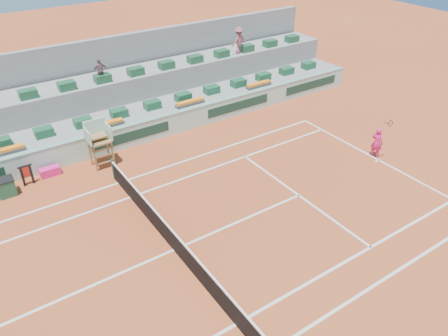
{
  "coord_description": "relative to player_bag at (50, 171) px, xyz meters",
  "views": [
    {
      "loc": [
        -5.34,
        -11.4,
        11.59
      ],
      "look_at": [
        4.0,
        2.5,
        1.0
      ],
      "focal_mm": 35.0,
      "sensor_mm": 36.0,
      "label": 1
    }
  ],
  "objects": [
    {
      "name": "ground",
      "position": [
        2.44,
        -7.96,
        -0.21
      ],
      "size": [
        90.0,
        90.0,
        0.0
      ],
      "primitive_type": "plane",
      "color": "#9B3F1E",
      "rests_on": "ground"
    },
    {
      "name": "seating_tier_lower",
      "position": [
        2.44,
        2.74,
        0.39
      ],
      "size": [
        36.0,
        4.0,
        1.2
      ],
      "primitive_type": "cube",
      "color": "gray",
      "rests_on": "ground"
    },
    {
      "name": "seating_tier_upper",
      "position": [
        2.44,
        4.34,
        1.09
      ],
      "size": [
        36.0,
        2.4,
        2.6
      ],
      "primitive_type": "cube",
      "color": "gray",
      "rests_on": "ground"
    },
    {
      "name": "stadium_back_wall",
      "position": [
        2.44,
        5.94,
        1.99
      ],
      "size": [
        36.0,
        0.4,
        4.4
      ],
      "primitive_type": "cube",
      "color": "gray",
      "rests_on": "ground"
    },
    {
      "name": "player_bag",
      "position": [
        0.0,
        0.0,
        0.0
      ],
      "size": [
        0.96,
        0.42,
        0.42
      ],
      "primitive_type": "cube",
      "color": "#E61E7C",
      "rests_on": "ground"
    },
    {
      "name": "spectator_mid",
      "position": [
        4.39,
        3.76,
        3.06
      ],
      "size": [
        0.81,
        0.39,
        1.34
      ],
      "primitive_type": "imported",
      "rotation": [
        0.0,
        0.0,
        3.06
      ],
      "color": "#7D535D",
      "rests_on": "seating_tier_upper"
    },
    {
      "name": "spectator_right",
      "position": [
        13.74,
        3.7,
        3.24
      ],
      "size": [
        1.22,
        0.87,
        1.7
      ],
      "primitive_type": "imported",
      "rotation": [
        0.0,
        0.0,
        3.38
      ],
      "color": "#954A51",
      "rests_on": "seating_tier_upper"
    },
    {
      "name": "court_lines",
      "position": [
        2.44,
        -7.96,
        -0.21
      ],
      "size": [
        23.89,
        11.09,
        0.01
      ],
      "color": "silver",
      "rests_on": "ground"
    },
    {
      "name": "tennis_net",
      "position": [
        2.44,
        -7.96,
        0.31
      ],
      "size": [
        0.1,
        11.97,
        1.1
      ],
      "color": "black",
      "rests_on": "ground"
    },
    {
      "name": "advertising_hoarding",
      "position": [
        2.46,
        0.54,
        0.42
      ],
      "size": [
        36.0,
        0.34,
        1.26
      ],
      "color": "#A9D4C1",
      "rests_on": "ground"
    },
    {
      "name": "umpire_chair",
      "position": [
        2.44,
        -0.46,
        1.33
      ],
      "size": [
        1.1,
        0.9,
        2.4
      ],
      "color": "olive",
      "rests_on": "ground"
    },
    {
      "name": "seat_row_lower",
      "position": [
        2.44,
        1.84,
        1.21
      ],
      "size": [
        32.9,
        0.6,
        0.44
      ],
      "color": "#1A4F2F",
      "rests_on": "seating_tier_lower"
    },
    {
      "name": "seat_row_upper",
      "position": [
        2.44,
        3.74,
        2.61
      ],
      "size": [
        32.9,
        0.6,
        0.44
      ],
      "color": "#1A4F2F",
      "rests_on": "seating_tier_upper"
    },
    {
      "name": "flower_planters",
      "position": [
        0.94,
        1.04,
        1.12
      ],
      "size": [
        26.8,
        0.36,
        0.28
      ],
      "color": "#464646",
      "rests_on": "seating_tier_lower"
    },
    {
      "name": "drink_cooler_a",
      "position": [
        -2.07,
        -0.57,
        0.21
      ],
      "size": [
        0.8,
        0.69,
        0.84
      ],
      "color": "#184831",
      "rests_on": "ground"
    },
    {
      "name": "towel_rack",
      "position": [
        -1.06,
        -0.24,
        0.39
      ],
      "size": [
        0.63,
        0.1,
        1.03
      ],
      "color": "black",
      "rests_on": "ground"
    },
    {
      "name": "tennis_player",
      "position": [
        14.42,
        -7.56,
        0.61
      ],
      "size": [
        0.52,
        0.9,
        2.28
      ],
      "color": "#E61E7C",
      "rests_on": "ground"
    }
  ]
}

